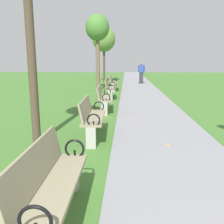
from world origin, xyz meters
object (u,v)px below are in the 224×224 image
at_px(park_bench_3, 92,117).
at_px(park_bench_4, 104,98).
at_px(park_bench_5, 109,88).
at_px(tree_2, 97,30).
at_px(park_bench_2, 50,184).
at_px(tree_3, 104,39).
at_px(park_bench_6, 113,82).
at_px(pedestrian_walking, 141,72).

height_order(park_bench_3, park_bench_4, same).
relative_size(park_bench_3, park_bench_4, 1.00).
xyz_separation_m(park_bench_3, park_bench_5, (0.00, 6.09, 0.00)).
bearing_deg(tree_2, park_bench_2, -85.82).
bearing_deg(park_bench_5, tree_2, 105.87).
bearing_deg(park_bench_5, tree_3, 96.65).
xyz_separation_m(park_bench_6, pedestrian_walking, (1.95, 4.45, 0.44)).
bearing_deg(park_bench_3, pedestrian_walking, 81.96).
bearing_deg(park_bench_6, pedestrian_walking, 66.36).
xyz_separation_m(park_bench_4, tree_2, (-0.91, 6.25, 3.03)).
distance_m(park_bench_6, pedestrian_walking, 4.88).
distance_m(park_bench_4, tree_2, 7.00).
bearing_deg(tree_3, park_bench_2, -86.69).
bearing_deg(tree_2, tree_3, 91.46).
height_order(park_bench_2, park_bench_6, same).
bearing_deg(tree_3, tree_2, -88.54).
distance_m(park_bench_3, tree_2, 9.81).
distance_m(park_bench_2, pedestrian_walking, 17.07).
xyz_separation_m(park_bench_4, tree_3, (-1.06, 12.14, 2.97)).
height_order(park_bench_4, park_bench_5, same).
bearing_deg(park_bench_5, park_bench_4, -90.00).
distance_m(park_bench_5, pedestrian_walking, 7.97).
distance_m(park_bench_4, tree_3, 12.54).
bearing_deg(tree_3, park_bench_5, -83.35).
xyz_separation_m(park_bench_6, tree_2, (-0.91, -0.07, 3.03)).
relative_size(tree_2, pedestrian_walking, 2.71).
height_order(park_bench_4, pedestrian_walking, pedestrian_walking).
bearing_deg(park_bench_6, tree_2, -175.51).
height_order(park_bench_5, park_bench_6, same).
relative_size(park_bench_4, tree_3, 0.36).
xyz_separation_m(park_bench_5, pedestrian_walking, (1.95, 7.72, 0.44)).
xyz_separation_m(park_bench_5, tree_2, (-0.91, 3.19, 3.03)).
xyz_separation_m(park_bench_2, park_bench_3, (0.00, 3.15, 0.00)).
xyz_separation_m(park_bench_4, park_bench_6, (-0.00, 6.32, 0.00)).
xyz_separation_m(park_bench_3, tree_3, (-1.06, 15.17, 2.97)).
height_order(park_bench_5, tree_2, tree_2).
xyz_separation_m(park_bench_3, park_bench_6, (-0.00, 9.36, 0.00)).
relative_size(park_bench_5, pedestrian_walking, 1.00).
xyz_separation_m(park_bench_3, park_bench_4, (0.00, 3.04, 0.00)).
bearing_deg(tree_3, pedestrian_walking, -24.37).
distance_m(park_bench_6, tree_3, 6.62).
relative_size(park_bench_2, park_bench_6, 1.00).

